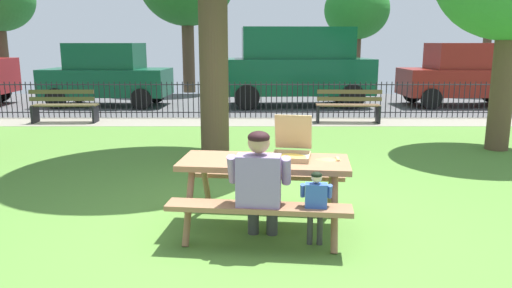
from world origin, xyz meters
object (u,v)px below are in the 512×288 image
Objects in this scene: parked_car_center at (297,65)px; parked_car_right at (465,74)px; park_bench_center at (349,106)px; picnic_table_foreground at (265,175)px; pizza_slice_on_table at (331,159)px; pizza_box_open at (292,150)px; far_tree_center at (357,11)px; adult_at_table at (260,183)px; child_at_table at (316,202)px; parked_car_left at (107,74)px; park_bench_left at (65,106)px.

parked_car_right is (5.36, -0.00, -0.29)m from parked_car_center.
picnic_table_foreground is at bearing -107.47° from park_bench_center.
pizza_slice_on_table is 0.14× the size of park_bench_center.
pizza_box_open is 0.12× the size of far_tree_center.
adult_at_table is 0.25× the size of parked_car_center.
parked_car_right is at bearing -0.00° from parked_car_center.
child_at_table is 0.21× the size of parked_car_right.
park_bench_center is at bearing 77.19° from child_at_table.
parked_car_center reaches higher than adult_at_table.
pizza_box_open is 0.14× the size of parked_car_left.
adult_at_table is 11.08m from parked_car_center.
child_at_table is at bearing -102.81° from park_bench_center.
parked_car_right is at bearing 16.36° from park_bench_left.
park_bench_center is at bearing 0.00° from park_bench_left.
parked_car_center is (-1.05, 3.37, 0.89)m from park_bench_center.
pizza_slice_on_table is 0.69m from child_at_table.
far_tree_center reaches higher than adult_at_table.
pizza_slice_on_table is at bearing -102.17° from far_tree_center.
pizza_slice_on_table is 15.37m from far_tree_center.
park_bench_center is at bearing -141.96° from parked_car_right.
parked_car_left and parked_car_right have the same top height.
picnic_table_foreground is 0.73m from pizza_slice_on_table.
picnic_table_foreground is 0.41× the size of parked_car_center.
parked_car_center is at bearing 28.85° from park_bench_left.
picnic_table_foreground is 0.49× the size of parked_car_left.
park_bench_left is 11.98m from parked_car_right.
picnic_table_foreground is 1.21× the size of park_bench_left.
parked_car_left is (-5.14, 10.39, 0.15)m from pizza_box_open.
picnic_table_foreground is 10.58m from parked_car_center.
pizza_box_open is 2.40× the size of pizza_slice_on_table.
parked_car_center is (6.03, 0.00, 0.29)m from parked_car_left.
parked_car_right is at bearing 61.32° from child_at_table.
adult_at_table reaches higher than park_bench_left.
far_tree_center reaches higher than park_bench_left.
park_bench_left is 12.06m from far_tree_center.
pizza_box_open is 12.13m from parked_car_right.
parked_car_right is (4.31, 3.37, 0.59)m from park_bench_center.
pizza_box_open is 11.60m from parked_car_left.
parked_car_left is 10.01m from far_tree_center.
adult_at_table is at bearing -66.47° from parked_car_left.
pizza_box_open is at bearing -105.47° from park_bench_center.
park_bench_left reaches higher than child_at_table.
pizza_slice_on_table is 0.28× the size of child_at_table.
parked_car_center is at bearing 83.54° from adult_at_table.
parked_car_center is at bearing 86.38° from child_at_table.
picnic_table_foreground is 15.56m from far_tree_center.
picnic_table_foreground is at bearing 83.71° from adult_at_table.
pizza_slice_on_table is 0.06× the size of parked_car_right.
far_tree_center reaches higher than picnic_table_foreground.
far_tree_center reaches higher than park_bench_center.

